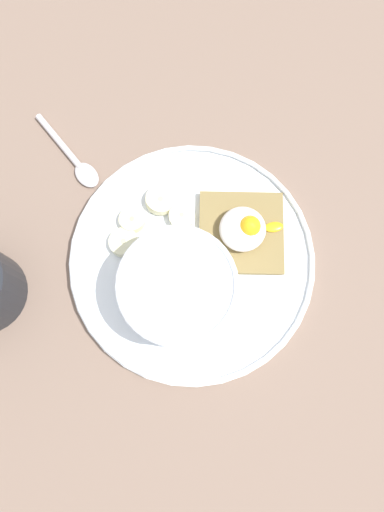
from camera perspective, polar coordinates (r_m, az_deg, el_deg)
name	(u,v)px	position (r cm, az deg, el deg)	size (l,w,h in cm)	color
ground_plane	(192,263)	(59.03, 0.00, -0.86)	(120.00, 120.00, 2.00)	#796254
plate	(192,260)	(57.27, 0.00, -0.49)	(28.25, 28.25, 1.60)	white
oatmeal_bowl	(178,289)	(53.19, -1.63, -3.78)	(12.58, 12.58, 6.44)	white
toast_slice	(241,233)	(57.48, 5.64, 2.64)	(11.71, 11.71, 1.09)	olive
poached_egg	(244,229)	(55.83, 5.99, 3.14)	(7.45, 5.22, 3.16)	white
banana_slice_front	(161,200)	(58.48, -3.59, 6.39)	(5.13, 5.12, 1.61)	beige
banana_slice_left	(178,217)	(57.69, -1.64, 4.47)	(3.08, 3.21, 1.56)	beige
banana_slice_back	(132,220)	(58.09, -6.82, 4.12)	(3.59, 3.67, 1.35)	beige
banana_slice_right	(124,242)	(57.44, -7.80, 1.56)	(4.28, 4.35, 1.46)	beige
spoon	(74,159)	(63.23, -13.34, 10.68)	(6.66, 11.35, 0.80)	silver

